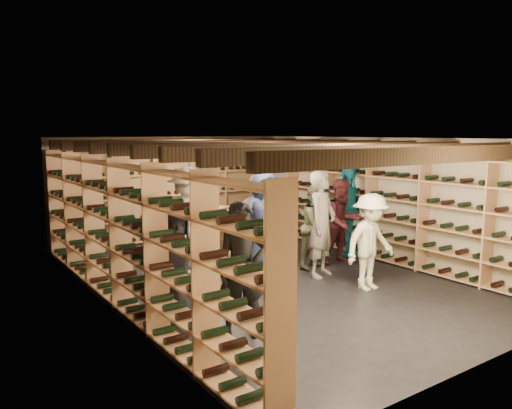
{
  "coord_description": "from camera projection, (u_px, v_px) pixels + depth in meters",
  "views": [
    {
      "loc": [
        -4.93,
        -6.83,
        2.51
      ],
      "look_at": [
        -0.09,
        0.2,
        1.26
      ],
      "focal_mm": 35.0,
      "sensor_mm": 36.0,
      "label": 1
    }
  ],
  "objects": [
    {
      "name": "person_11",
      "position": [
        260.0,
        214.0,
        10.07
      ],
      "size": [
        1.67,
        1.09,
        1.72
      ],
      "primitive_type": "imported",
      "rotation": [
        0.0,
        0.0,
        -0.4
      ],
      "color": "#795C97",
      "rests_on": "ground"
    },
    {
      "name": "ceiling_joists",
      "position": [
        267.0,
        147.0,
        8.37
      ],
      "size": [
        5.4,
        7.12,
        0.18
      ],
      "color": "black",
      "rests_on": "ground"
    },
    {
      "name": "person_4",
      "position": [
        347.0,
        211.0,
        10.01
      ],
      "size": [
        1.18,
        0.74,
        1.87
      ],
      "primitive_type": "imported",
      "rotation": [
        0.0,
        0.0,
        0.28
      ],
      "color": "#166F82",
      "rests_on": "ground"
    },
    {
      "name": "person_1",
      "position": [
        242.0,
        270.0,
        6.06
      ],
      "size": [
        0.72,
        0.6,
        1.68
      ],
      "primitive_type": "imported",
      "rotation": [
        0.0,
        0.0,
        -0.39
      ],
      "color": "black",
      "rests_on": "ground"
    },
    {
      "name": "crate_stack_right",
      "position": [
        242.0,
        240.0,
        10.45
      ],
      "size": [
        0.55,
        0.41,
        0.51
      ],
      "rotation": [
        0.0,
        0.0,
        -0.17
      ],
      "color": "tan",
      "rests_on": "ground"
    },
    {
      "name": "wine_rack_back",
      "position": [
        171.0,
        194.0,
        11.66
      ],
      "size": [
        4.7,
        0.3,
        2.15
      ],
      "color": "tan",
      "rests_on": "ground"
    },
    {
      "name": "person_12",
      "position": [
        320.0,
        220.0,
        10.0
      ],
      "size": [
        0.84,
        0.67,
        1.51
      ],
      "primitive_type": "imported",
      "rotation": [
        0.0,
        0.0,
        -0.28
      ],
      "color": "#2F2E33",
      "rests_on": "ground"
    },
    {
      "name": "person_9",
      "position": [
        188.0,
        220.0,
        8.93
      ],
      "size": [
        1.34,
        0.95,
        1.89
      ],
      "primitive_type": "imported",
      "rotation": [
        0.0,
        0.0,
        0.22
      ],
      "color": "#B0AEA0",
      "rests_on": "ground"
    },
    {
      "name": "crate_stack_left",
      "position": [
        218.0,
        226.0,
        11.13
      ],
      "size": [
        0.59,
        0.51,
        0.85
      ],
      "rotation": [
        0.0,
        0.0,
        0.42
      ],
      "color": "tan",
      "rests_on": "ground"
    },
    {
      "name": "walls",
      "position": [
        267.0,
        209.0,
        8.52
      ],
      "size": [
        5.52,
        8.02,
        2.4
      ],
      "color": "#B3A78B",
      "rests_on": "ground"
    },
    {
      "name": "wine_rack_right",
      "position": [
        371.0,
        204.0,
        9.99
      ],
      "size": [
        0.32,
        7.5,
        2.15
      ],
      "color": "tan",
      "rests_on": "ground"
    },
    {
      "name": "ceiling",
      "position": [
        267.0,
        138.0,
        8.35
      ],
      "size": [
        5.5,
        8.0,
        0.01
      ],
      "primitive_type": "cube",
      "color": "beige",
      "rests_on": "walls"
    },
    {
      "name": "wine_rack_left",
      "position": [
        121.0,
        233.0,
        7.1
      ],
      "size": [
        0.32,
        7.5,
        2.15
      ],
      "color": "tan",
      "rests_on": "ground"
    },
    {
      "name": "person_2",
      "position": [
        317.0,
        226.0,
        9.2
      ],
      "size": [
        0.88,
        0.76,
        1.56
      ],
      "primitive_type": "imported",
      "rotation": [
        0.0,
        0.0,
        0.25
      ],
      "color": "#555D3C",
      "rests_on": "ground"
    },
    {
      "name": "person_8",
      "position": [
        342.0,
        222.0,
        9.51
      ],
      "size": [
        0.87,
        0.72,
        1.63
      ],
      "primitive_type": "imported",
      "rotation": [
        0.0,
        0.0,
        -0.13
      ],
      "color": "#4E1E23",
      "rests_on": "ground"
    },
    {
      "name": "ground",
      "position": [
        267.0,
        277.0,
        8.7
      ],
      "size": [
        8.0,
        8.0,
        0.0
      ],
      "primitive_type": "plane",
      "color": "black",
      "rests_on": "ground"
    },
    {
      "name": "person_0",
      "position": [
        177.0,
        266.0,
        6.56
      ],
      "size": [
        0.86,
        0.7,
        1.52
      ],
      "primitive_type": "imported",
      "rotation": [
        0.0,
        0.0,
        -0.34
      ],
      "color": "black",
      "rests_on": "ground"
    },
    {
      "name": "person_3",
      "position": [
        370.0,
        242.0,
        7.91
      ],
      "size": [
        1.02,
        0.6,
        1.55
      ],
      "primitive_type": "imported",
      "rotation": [
        0.0,
        0.0,
        0.02
      ],
      "color": "beige",
      "rests_on": "ground"
    },
    {
      "name": "crate_loose",
      "position": [
        220.0,
        256.0,
        9.85
      ],
      "size": [
        0.52,
        0.36,
        0.17
      ],
      "primitive_type": "cube",
      "rotation": [
        0.0,
        0.0,
        -0.06
      ],
      "color": "tan",
      "rests_on": "ground"
    },
    {
      "name": "person_6",
      "position": [
        264.0,
        220.0,
        9.12
      ],
      "size": [
        0.94,
        0.66,
        1.82
      ],
      "primitive_type": "imported",
      "rotation": [
        0.0,
        0.0,
        -0.09
      ],
      "color": "#1E2944",
      "rests_on": "ground"
    },
    {
      "name": "person_7",
      "position": [
        322.0,
        224.0,
        8.63
      ],
      "size": [
        0.79,
        0.67,
        1.85
      ],
      "primitive_type": "imported",
      "rotation": [
        0.0,
        0.0,
        0.39
      ],
      "color": "gray",
      "rests_on": "ground"
    }
  ]
}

